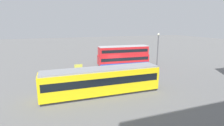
# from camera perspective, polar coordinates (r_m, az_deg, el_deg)

# --- Properties ---
(ground_plane) EXTENTS (160.00, 160.00, 0.00)m
(ground_plane) POSITION_cam_1_polar(r_m,az_deg,el_deg) (34.40, 0.87, -1.50)
(ground_plane) COLOR slate
(double_decker_bus) EXTENTS (10.61, 3.33, 3.98)m
(double_decker_bus) POSITION_cam_1_polar(r_m,az_deg,el_deg) (36.14, 3.69, 2.46)
(double_decker_bus) COLOR red
(double_decker_bus) RESTS_ON ground
(tram_yellow) EXTENTS (14.36, 2.81, 3.26)m
(tram_yellow) POSITION_cam_1_polar(r_m,az_deg,el_deg) (21.37, -3.37, -5.74)
(tram_yellow) COLOR yellow
(tram_yellow) RESTS_ON ground
(pedestrian_near_railing) EXTENTS (0.35, 0.36, 1.57)m
(pedestrian_near_railing) POSITION_cam_1_polar(r_m,az_deg,el_deg) (28.31, -1.42, -2.77)
(pedestrian_near_railing) COLOR black
(pedestrian_near_railing) RESTS_ON ground
(pedestrian_railing) EXTENTS (6.35, 0.91, 1.08)m
(pedestrian_railing) POSITION_cam_1_polar(r_m,az_deg,el_deg) (28.26, -2.74, -3.15)
(pedestrian_railing) COLOR gray
(pedestrian_railing) RESTS_ON ground
(info_sign) EXTENTS (1.21, 0.12, 2.55)m
(info_sign) POSITION_cam_1_polar(r_m,az_deg,el_deg) (27.03, -10.82, -1.78)
(info_sign) COLOR slate
(info_sign) RESTS_ON ground
(street_lamp) EXTENTS (0.36, 0.36, 6.92)m
(street_lamp) POSITION_cam_1_polar(r_m,az_deg,el_deg) (29.66, 14.59, 3.76)
(street_lamp) COLOR #4C4C51
(street_lamp) RESTS_ON ground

